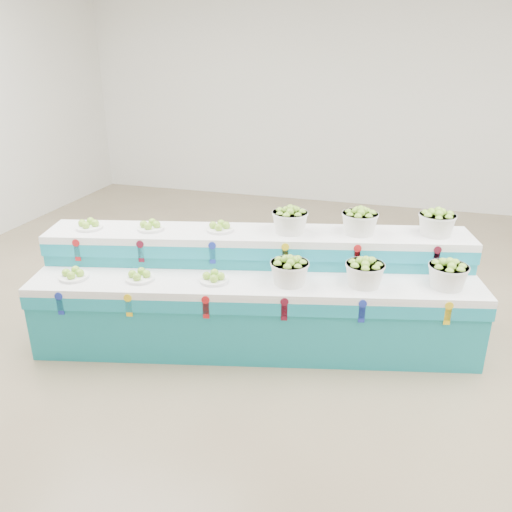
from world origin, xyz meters
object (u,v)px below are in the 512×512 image
object	(u,v)px
plate_upper_mid	(150,225)
basket_upper_right	(437,222)
display_stand	(256,291)
basket_lower_left	(289,270)

from	to	relation	value
plate_upper_mid	basket_upper_right	bearing A→B (deg)	13.40
display_stand	plate_upper_mid	size ratio (longest dim) A/B	15.50
display_stand	plate_upper_mid	bearing A→B (deg)	166.29
plate_upper_mid	basket_upper_right	xyz separation A→B (m)	(2.64, 0.63, 0.07)
display_stand	plate_upper_mid	distance (m)	1.20
basket_lower_left	basket_upper_right	bearing A→B (deg)	33.64
display_stand	basket_upper_right	world-z (taller)	basket_upper_right
display_stand	basket_lower_left	bearing A→B (deg)	-39.31
display_stand	basket_upper_right	distance (m)	1.81
basket_lower_left	basket_upper_right	distance (m)	1.49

